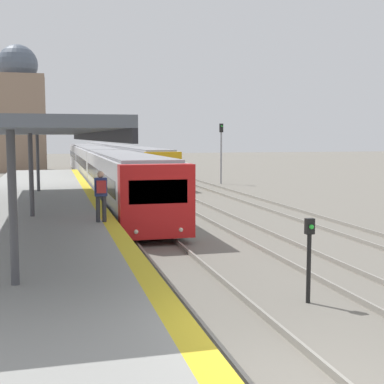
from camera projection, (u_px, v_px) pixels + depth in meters
platform_canopy at (31, 131)px, 18.45m from camera, size 4.00×22.61×3.10m
person_on_platform at (101, 192)px, 17.34m from camera, size 0.40×0.40×1.66m
train_near at (97, 164)px, 43.54m from camera, size 2.66×52.23×2.98m
train_far at (112, 154)px, 69.44m from camera, size 2.56×67.53×2.90m
signal_post_near at (309, 251)px, 12.17m from camera, size 0.20×0.21×1.96m
signal_mast_far at (221, 146)px, 43.39m from camera, size 0.28×0.29×4.90m
distant_domed_building at (19, 112)px, 59.65m from camera, size 5.64×5.64×13.99m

